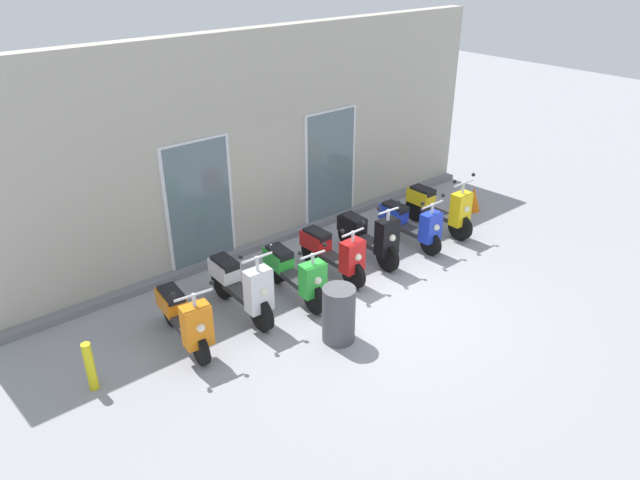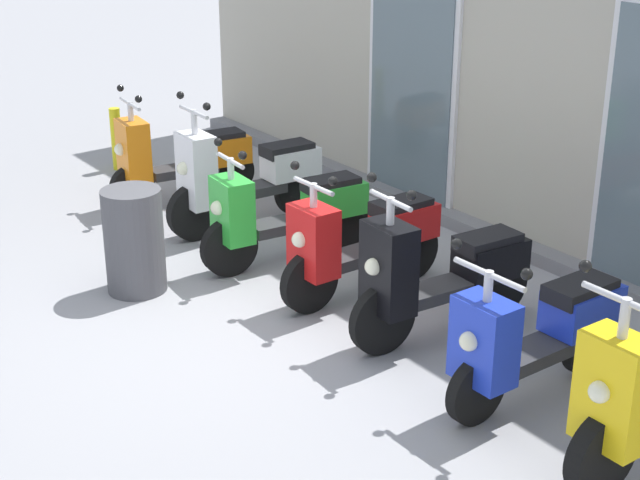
% 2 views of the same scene
% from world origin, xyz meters
% --- Properties ---
extents(ground_plane, '(40.00, 40.00, 0.00)m').
position_xyz_m(ground_plane, '(0.00, 0.00, 0.00)').
color(ground_plane, '#939399').
extents(storefront_facade, '(10.46, 0.50, 3.90)m').
position_xyz_m(storefront_facade, '(-0.00, 2.92, 1.89)').
color(storefront_facade, '#B2AD9E').
rests_on(storefront_facade, ground_plane).
extents(scooter_orange, '(0.60, 1.54, 1.20)m').
position_xyz_m(scooter_orange, '(-2.85, 0.92, 0.46)').
color(scooter_orange, black).
rests_on(scooter_orange, ground_plane).
extents(scooter_white, '(0.58, 1.66, 1.32)m').
position_xyz_m(scooter_white, '(-1.80, 1.05, 0.50)').
color(scooter_white, black).
rests_on(scooter_white, ground_plane).
extents(scooter_green, '(0.51, 1.63, 1.13)m').
position_xyz_m(scooter_green, '(-0.89, 0.92, 0.45)').
color(scooter_green, black).
rests_on(scooter_green, ground_plane).
extents(scooter_red, '(0.54, 1.54, 1.14)m').
position_xyz_m(scooter_red, '(0.01, 1.02, 0.47)').
color(scooter_red, black).
rests_on(scooter_red, ground_plane).
extents(scooter_black, '(0.51, 1.59, 1.26)m').
position_xyz_m(scooter_black, '(0.89, 1.04, 0.50)').
color(scooter_black, black).
rests_on(scooter_black, ground_plane).
extents(scooter_blue, '(0.63, 1.49, 1.12)m').
position_xyz_m(scooter_blue, '(1.88, 0.95, 0.46)').
color(scooter_blue, black).
rests_on(scooter_blue, ground_plane).
extents(scooter_yellow, '(0.62, 1.63, 1.28)m').
position_xyz_m(scooter_yellow, '(2.80, 1.02, 0.50)').
color(scooter_yellow, black).
rests_on(scooter_yellow, ground_plane).
extents(trash_bin, '(0.47, 0.47, 0.85)m').
position_xyz_m(trash_bin, '(-1.11, -0.40, 0.43)').
color(trash_bin, '#4C4C51').
rests_on(trash_bin, ground_plane).
extents(traffic_cone, '(0.32, 0.32, 0.52)m').
position_xyz_m(traffic_cone, '(4.12, 1.18, 0.26)').
color(traffic_cone, orange).
rests_on(traffic_cone, ground_plane).
extents(curb_bollard, '(0.12, 0.12, 0.70)m').
position_xyz_m(curb_bollard, '(-4.24, 0.85, 0.35)').
color(curb_bollard, yellow).
rests_on(curb_bollard, ground_plane).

